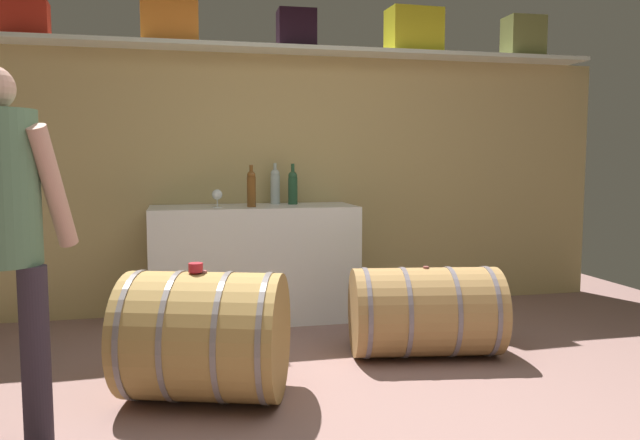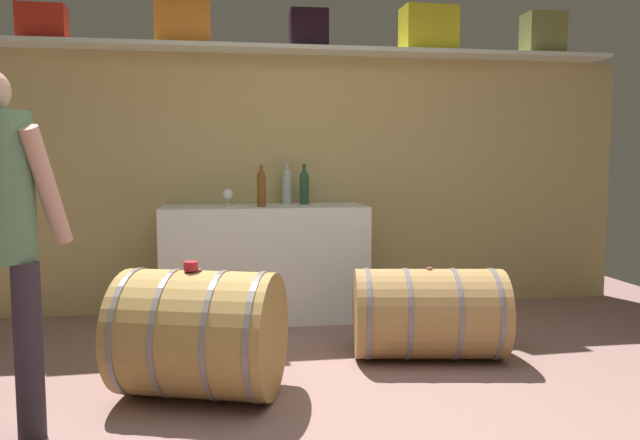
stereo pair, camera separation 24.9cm
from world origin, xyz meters
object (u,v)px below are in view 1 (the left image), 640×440
Objects in this scene: work_cabinet at (254,263)px; wine_bottle_clear at (275,186)px; toolcase_olive at (523,37)px; wine_bottle_amber at (251,188)px; toolcase_yellow at (414,31)px; wine_bottle_green at (293,187)px; wine_barrel_near at (205,336)px; toolcase_red at (23,19)px; wine_barrel_far at (425,312)px; tasting_cup at (196,268)px; toolcase_black at (296,29)px; toolcase_orange at (169,22)px; wine_glass at (217,195)px.

wine_bottle_clear reaches higher than work_cabinet.
toolcase_olive is 1.10× the size of wine_bottle_amber.
wine_bottle_green is at bearing -176.76° from toolcase_yellow.
wine_barrel_near is (-0.76, -1.63, -0.68)m from wine_bottle_green.
toolcase_red reaches higher than wine_barrel_far.
tasting_cup is (-0.48, -1.53, 0.25)m from work_cabinet.
toolcase_black is 0.31× the size of wine_barrel_near.
toolcase_olive is (1.95, 0.00, 0.02)m from toolcase_black.
toolcase_olive reaches higher than toolcase_orange.
wine_glass is at bearing -172.79° from toolcase_yellow.
wine_bottle_clear is 0.34m from wine_bottle_amber.
toolcase_olive is at bearing -0.87° from toolcase_orange.
wine_barrel_far is at bearing -47.19° from wine_bottle_amber.
toolcase_red is 1.06× the size of wine_bottle_green.
wine_bottle_amber is 2.34× the size of wine_glass.
wine_barrel_near is 13.20× the size of tasting_cup.
toolcase_black is 0.69× the size of toolcase_yellow.
toolcase_red is 2.55× the size of wine_glass.
toolcase_red is 1.00m from toolcase_orange.
wine_bottle_clear is (-0.18, -0.03, -1.21)m from toolcase_black.
toolcase_black reaches higher than wine_glass.
tasting_cup is (-0.85, -1.73, -1.54)m from toolcase_black.
work_cabinet is 0.59m from wine_glass.
wine_barrel_near is (1.15, -1.73, -1.88)m from toolcase_red.
wine_glass is 1.74m from wine_barrel_far.
wine_bottle_green is 0.33× the size of wine_barrel_near.
work_cabinet reaches higher than wine_barrel_far.
wine_barrel_far is at bearing 16.21° from tasting_cup.
toolcase_yellow reaches higher than toolcase_black.
wine_bottle_green is at bearing 15.81° from wine_glass.
tasting_cup is at bearing -138.41° from toolcase_yellow.
toolcase_black is at bearing 36.48° from wine_bottle_amber.
toolcase_black is at bearing 121.84° from wine_barrel_far.
wine_barrel_near is at bearing -59.25° from toolcase_red.
wine_barrel_far is (0.93, -1.12, -0.16)m from work_cabinet.
wine_barrel_near is at bearing -96.43° from wine_glass.
wine_glass is at bearing -156.28° from toolcase_black.
toolcase_yellow is 3.23× the size of wine_glass.
toolcase_orange is 2.91m from toolcase_olive.
work_cabinet is 0.63m from wine_bottle_clear.
toolcase_yellow is 2.96m from tasting_cup.
toolcase_red reaches higher than wine_bottle_clear.
toolcase_red is 0.79× the size of toolcase_yellow.
wine_glass is (-1.61, -0.26, -1.29)m from toolcase_yellow.
wine_glass is 1.51m from tasting_cup.
toolcase_yellow is 5.89× the size of tasting_cup.
wine_bottle_clear is (-0.13, 0.06, 0.01)m from wine_bottle_green.
toolcase_red is 0.81× the size of toolcase_orange.
toolcase_olive reaches higher than toolcase_red.
toolcase_orange is at bearing 140.04° from wine_glass.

